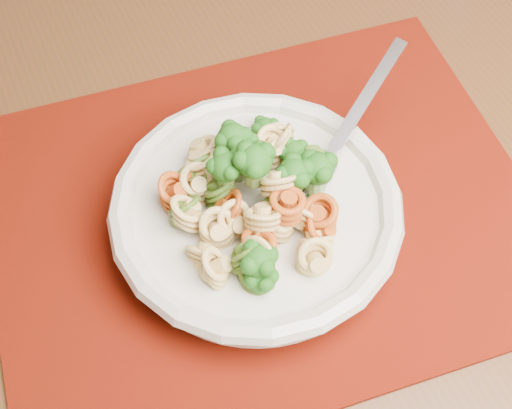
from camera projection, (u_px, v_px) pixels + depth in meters
name	position (u px, v px, depth m)	size (l,w,h in m)	color
dining_table	(265.00, 216.00, 0.72)	(1.55, 1.00, 0.74)	#512916
placemat	(263.00, 212.00, 0.61)	(0.46, 0.36, 0.00)	#621304
pasta_bowl	(256.00, 212.00, 0.58)	(0.24, 0.24, 0.05)	beige
pasta_broccoli_heap	(256.00, 200.00, 0.56)	(0.20, 0.20, 0.06)	tan
fork	(319.00, 173.00, 0.58)	(0.19, 0.02, 0.01)	silver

